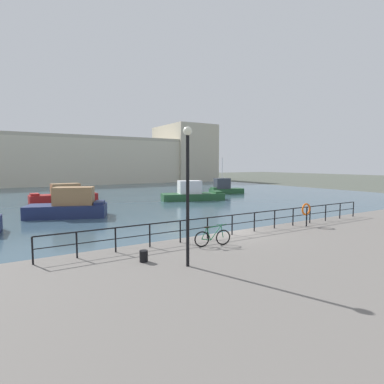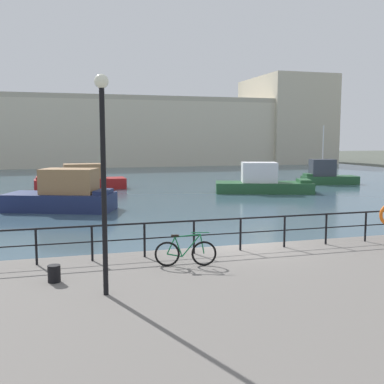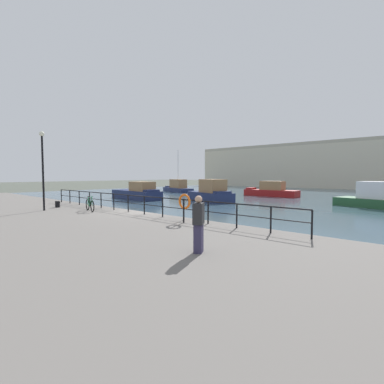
{
  "view_description": "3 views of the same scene",
  "coord_description": "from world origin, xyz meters",
  "px_view_note": "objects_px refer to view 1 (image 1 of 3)",
  "views": [
    {
      "loc": [
        -10.8,
        -13.59,
        4.48
      ],
      "look_at": [
        0.07,
        3.96,
        2.65
      ],
      "focal_mm": 29.48,
      "sensor_mm": 36.0,
      "label": 1
    },
    {
      "loc": [
        -6.0,
        -14.68,
        4.4
      ],
      "look_at": [
        -0.27,
        5.23,
        1.99
      ],
      "focal_mm": 43.88,
      "sensor_mm": 36.0,
      "label": 2
    },
    {
      "loc": [
        14.13,
        -11.01,
        3.04
      ],
      "look_at": [
        -1.22,
        6.15,
        1.64
      ],
      "focal_mm": 26.37,
      "sensor_mm": 36.0,
      "label": 3
    }
  ],
  "objects_px": {
    "moored_blue_motorboat": "(70,206)",
    "parked_bicycle": "(213,238)",
    "moored_white_yacht": "(225,188)",
    "moored_cabin_cruiser": "(192,193)",
    "quay_lamp_post": "(188,179)",
    "mooring_bollard": "(144,256)",
    "life_ring_stand": "(306,210)",
    "harbor_building": "(84,160)",
    "moored_harbor_tender": "(64,195)"
  },
  "relations": [
    {
      "from": "harbor_building",
      "to": "moored_cabin_cruiser",
      "type": "bearing_deg",
      "value": -85.38
    },
    {
      "from": "quay_lamp_post",
      "to": "moored_harbor_tender",
      "type": "bearing_deg",
      "value": 88.31
    },
    {
      "from": "moored_blue_motorboat",
      "to": "parked_bicycle",
      "type": "relative_size",
      "value": 3.98
    },
    {
      "from": "quay_lamp_post",
      "to": "life_ring_stand",
      "type": "bearing_deg",
      "value": 15.05
    },
    {
      "from": "harbor_building",
      "to": "mooring_bollard",
      "type": "xyz_separation_m",
      "value": [
        -12.61,
        -64.06,
        -4.44
      ]
    },
    {
      "from": "life_ring_stand",
      "to": "moored_cabin_cruiser",
      "type": "bearing_deg",
      "value": 76.85
    },
    {
      "from": "harbor_building",
      "to": "moored_blue_motorboat",
      "type": "bearing_deg",
      "value": -104.44
    },
    {
      "from": "moored_cabin_cruiser",
      "to": "mooring_bollard",
      "type": "distance_m",
      "value": 27.44
    },
    {
      "from": "parked_bicycle",
      "to": "quay_lamp_post",
      "type": "distance_m",
      "value": 4.15
    },
    {
      "from": "moored_cabin_cruiser",
      "to": "parked_bicycle",
      "type": "distance_m",
      "value": 25.07
    },
    {
      "from": "harbor_building",
      "to": "quay_lamp_post",
      "type": "height_order",
      "value": "harbor_building"
    },
    {
      "from": "moored_harbor_tender",
      "to": "moored_cabin_cruiser",
      "type": "relative_size",
      "value": 0.93
    },
    {
      "from": "moored_white_yacht",
      "to": "mooring_bollard",
      "type": "distance_m",
      "value": 36.45
    },
    {
      "from": "moored_cabin_cruiser",
      "to": "parked_bicycle",
      "type": "bearing_deg",
      "value": -101.9
    },
    {
      "from": "life_ring_stand",
      "to": "parked_bicycle",
      "type": "bearing_deg",
      "value": -173.75
    },
    {
      "from": "harbor_building",
      "to": "moored_white_yacht",
      "type": "bearing_deg",
      "value": -72.08
    },
    {
      "from": "harbor_building",
      "to": "mooring_bollard",
      "type": "distance_m",
      "value": 65.44
    },
    {
      "from": "moored_harbor_tender",
      "to": "quay_lamp_post",
      "type": "relative_size",
      "value": 1.5
    },
    {
      "from": "parked_bicycle",
      "to": "quay_lamp_post",
      "type": "xyz_separation_m",
      "value": [
        -2.43,
        -1.85,
        2.8
      ]
    },
    {
      "from": "moored_harbor_tender",
      "to": "life_ring_stand",
      "type": "xyz_separation_m",
      "value": [
        9.02,
        -27.49,
        0.92
      ]
    },
    {
      "from": "harbor_building",
      "to": "moored_white_yacht",
      "type": "relative_size",
      "value": 14.1
    },
    {
      "from": "moored_harbor_tender",
      "to": "moored_blue_motorboat",
      "type": "xyz_separation_m",
      "value": [
        -1.58,
        -11.85,
        0.16
      ]
    },
    {
      "from": "quay_lamp_post",
      "to": "mooring_bollard",
      "type": "bearing_deg",
      "value": 131.16
    },
    {
      "from": "parked_bicycle",
      "to": "moored_cabin_cruiser",
      "type": "bearing_deg",
      "value": 73.05
    },
    {
      "from": "harbor_building",
      "to": "moored_cabin_cruiser",
      "type": "distance_m",
      "value": 42.14
    },
    {
      "from": "mooring_bollard",
      "to": "quay_lamp_post",
      "type": "height_order",
      "value": "quay_lamp_post"
    },
    {
      "from": "moored_white_yacht",
      "to": "quay_lamp_post",
      "type": "height_order",
      "value": "quay_lamp_post"
    },
    {
      "from": "moored_harbor_tender",
      "to": "moored_cabin_cruiser",
      "type": "xyz_separation_m",
      "value": [
        13.92,
        -6.51,
        0.02
      ]
    },
    {
      "from": "moored_white_yacht",
      "to": "moored_cabin_cruiser",
      "type": "relative_size",
      "value": 0.68
    },
    {
      "from": "moored_blue_motorboat",
      "to": "parked_bicycle",
      "type": "xyz_separation_m",
      "value": [
        3.12,
        -16.46,
        0.17
      ]
    },
    {
      "from": "parked_bicycle",
      "to": "life_ring_stand",
      "type": "height_order",
      "value": "life_ring_stand"
    },
    {
      "from": "moored_cabin_cruiser",
      "to": "quay_lamp_post",
      "type": "bearing_deg",
      "value": -104.36
    },
    {
      "from": "mooring_bollard",
      "to": "moored_white_yacht",
      "type": "bearing_deg",
      "value": 47.47
    },
    {
      "from": "mooring_bollard",
      "to": "moored_cabin_cruiser",
      "type": "bearing_deg",
      "value": 54.38
    },
    {
      "from": "moored_white_yacht",
      "to": "quay_lamp_post",
      "type": "xyz_separation_m",
      "value": [
        -23.47,
        -28.2,
        3.07
      ]
    },
    {
      "from": "mooring_bollard",
      "to": "life_ring_stand",
      "type": "relative_size",
      "value": 0.31
    },
    {
      "from": "moored_white_yacht",
      "to": "moored_blue_motorboat",
      "type": "bearing_deg",
      "value": 32.59
    },
    {
      "from": "moored_harbor_tender",
      "to": "quay_lamp_post",
      "type": "distance_m",
      "value": 30.33
    },
    {
      "from": "moored_harbor_tender",
      "to": "quay_lamp_post",
      "type": "height_order",
      "value": "quay_lamp_post"
    },
    {
      "from": "harbor_building",
      "to": "moored_cabin_cruiser",
      "type": "xyz_separation_m",
      "value": [
        3.37,
        -41.76,
        -4.58
      ]
    },
    {
      "from": "moored_blue_motorboat",
      "to": "quay_lamp_post",
      "type": "relative_size",
      "value": 1.37
    },
    {
      "from": "moored_blue_motorboat",
      "to": "life_ring_stand",
      "type": "height_order",
      "value": "moored_blue_motorboat"
    },
    {
      "from": "harbor_building",
      "to": "moored_harbor_tender",
      "type": "height_order",
      "value": "harbor_building"
    },
    {
      "from": "parked_bicycle",
      "to": "moored_harbor_tender",
      "type": "bearing_deg",
      "value": 105.76
    },
    {
      "from": "moored_blue_motorboat",
      "to": "parked_bicycle",
      "type": "bearing_deg",
      "value": -57.41
    },
    {
      "from": "moored_white_yacht",
      "to": "life_ring_stand",
      "type": "xyz_separation_m",
      "value": [
        -13.55,
        -25.53,
        0.85
      ]
    },
    {
      "from": "mooring_bollard",
      "to": "life_ring_stand",
      "type": "xyz_separation_m",
      "value": [
        11.08,
        1.33,
        0.75
      ]
    },
    {
      "from": "moored_white_yacht",
      "to": "moored_cabin_cruiser",
      "type": "bearing_deg",
      "value": 38.07
    },
    {
      "from": "parked_bicycle",
      "to": "life_ring_stand",
      "type": "xyz_separation_m",
      "value": [
        7.48,
        0.82,
        0.59
      ]
    },
    {
      "from": "life_ring_stand",
      "to": "moored_blue_motorboat",
      "type": "bearing_deg",
      "value": 124.14
    }
  ]
}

